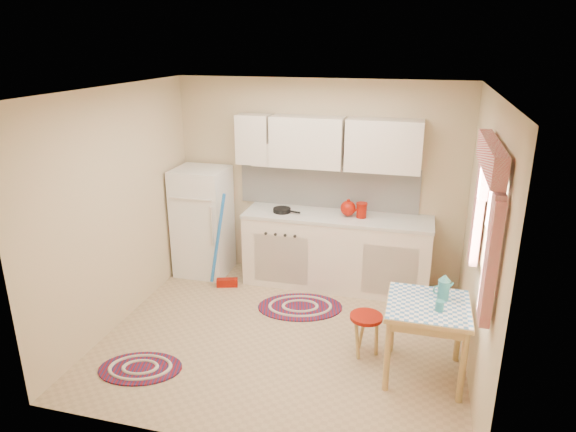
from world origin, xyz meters
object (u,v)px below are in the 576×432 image
object	(u,v)px
fridge	(203,222)
base_cabinets	(336,252)
stool	(365,335)
table	(425,340)

from	to	relation	value
fridge	base_cabinets	bearing A→B (deg)	1.64
base_cabinets	fridge	bearing A→B (deg)	-178.36
stool	fridge	bearing A→B (deg)	149.14
table	base_cabinets	bearing A→B (deg)	124.14
fridge	table	size ratio (longest dim) A/B	1.94
fridge	table	distance (m)	3.25
fridge	stool	distance (m)	2.70
fridge	table	bearing A→B (deg)	-28.81
base_cabinets	table	distance (m)	1.94
fridge	stool	xyz separation A→B (m)	(2.28, -1.36, -0.49)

